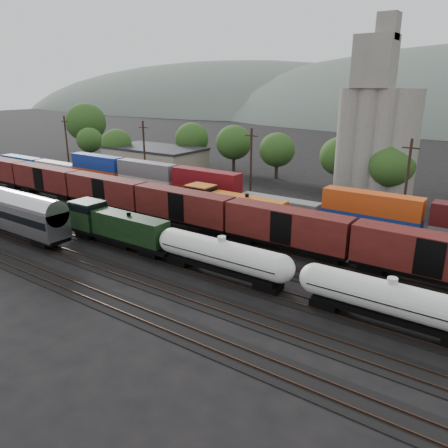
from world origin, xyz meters
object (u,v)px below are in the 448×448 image
Objects in this scene: green_locomotive at (112,225)px; tank_car_a at (222,255)px; grain_silo at (376,131)px; orange_locomotive at (227,205)px.

tank_car_a is at bearing -0.00° from green_locomotive.
green_locomotive is 16.08m from tank_car_a.
grain_silo reaches higher than green_locomotive.
tank_car_a is at bearing -57.09° from orange_locomotive.
green_locomotive is 45.60m from grain_silo.
tank_car_a is 0.54× the size of grain_silo.
grain_silo is at bearing 66.31° from green_locomotive.
orange_locomotive reaches higher than tank_car_a.
tank_car_a is 41.97m from grain_silo.
green_locomotive is at bearing -113.69° from grain_silo.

